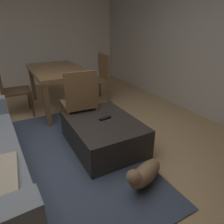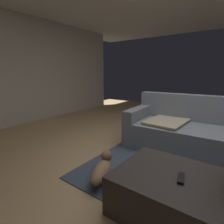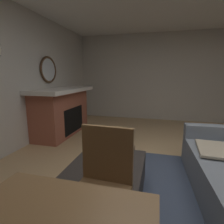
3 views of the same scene
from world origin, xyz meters
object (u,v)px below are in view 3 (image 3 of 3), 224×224
object	(u,v)px
fireplace	(62,111)
dining_chair_west	(103,179)
small_dog	(120,153)
ottoman_coffee_table	(105,183)
tv_remote	(101,166)
round_wall_mirror	(48,70)

from	to	relation	value
fireplace	dining_chair_west	size ratio (longest dim) A/B	1.92
small_dog	ottoman_coffee_table	bearing A→B (deg)	1.29
ottoman_coffee_table	dining_chair_west	world-z (taller)	dining_chair_west
fireplace	dining_chair_west	xyz separation A→B (m)	(2.38, 1.73, -0.01)
tv_remote	small_dog	xyz separation A→B (m)	(-0.86, 0.02, -0.23)
round_wall_mirror	tv_remote	xyz separation A→B (m)	(1.94, 1.85, -1.08)
fireplace	tv_remote	distance (m)	2.50
tv_remote	ottoman_coffee_table	bearing A→B (deg)	100.73
ottoman_coffee_table	tv_remote	distance (m)	0.20
round_wall_mirror	tv_remote	distance (m)	2.89
round_wall_mirror	ottoman_coffee_table	world-z (taller)	round_wall_mirror
fireplace	tv_remote	size ratio (longest dim) A/B	11.17
round_wall_mirror	dining_chair_west	bearing A→B (deg)	40.30
dining_chair_west	round_wall_mirror	bearing A→B (deg)	-139.70
fireplace	round_wall_mirror	world-z (taller)	round_wall_mirror
fireplace	small_dog	world-z (taller)	fireplace
small_dog	round_wall_mirror	bearing A→B (deg)	-119.95
fireplace	ottoman_coffee_table	distance (m)	2.53
round_wall_mirror	tv_remote	size ratio (longest dim) A/B	3.67
tv_remote	small_dog	bearing A→B (deg)	167.34
round_wall_mirror	ottoman_coffee_table	bearing A→B (deg)	44.52
ottoman_coffee_table	dining_chair_west	bearing A→B (deg)	15.30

